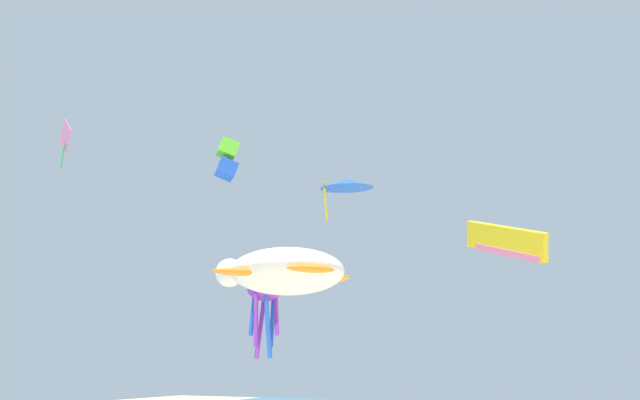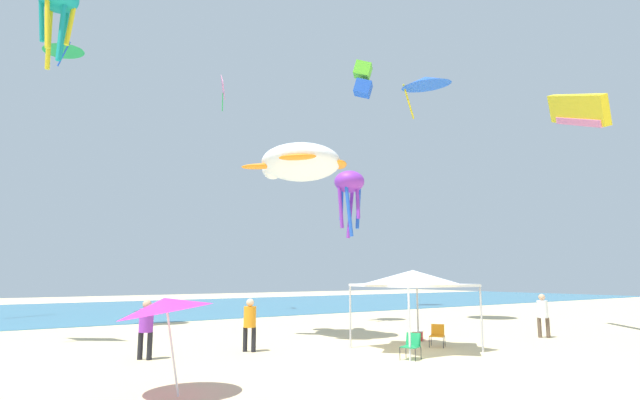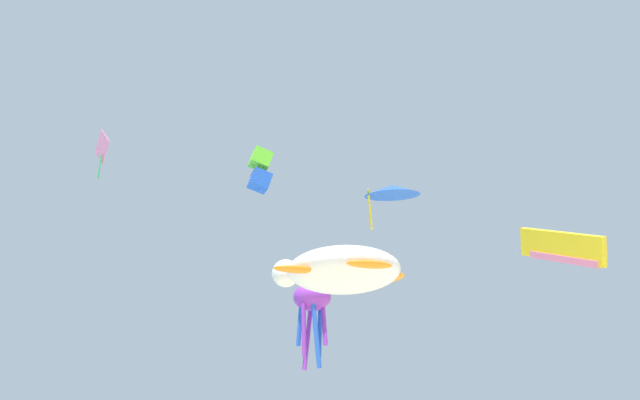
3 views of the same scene
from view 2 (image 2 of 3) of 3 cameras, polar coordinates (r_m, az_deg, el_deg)
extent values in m
cube|color=beige|center=(15.47, 13.57, -18.64)|extent=(120.00, 120.00, 0.10)
cube|color=teal|center=(43.36, -19.97, -11.72)|extent=(120.00, 25.67, 0.02)
cylinder|color=#B7B7BC|center=(16.58, 10.26, -13.91)|extent=(0.07, 0.07, 2.27)
cylinder|color=#B7B7BC|center=(18.97, 18.15, -12.95)|extent=(0.07, 0.07, 2.27)
cylinder|color=#B7B7BC|center=(19.19, 3.52, -13.30)|extent=(0.07, 0.07, 2.27)
cylinder|color=#B7B7BC|center=(21.29, 11.21, -12.70)|extent=(0.07, 0.07, 2.27)
cube|color=silver|center=(18.87, 10.69, -9.64)|extent=(3.65, 3.58, 0.10)
pyramid|color=silver|center=(18.87, 10.67, -8.72)|extent=(3.57, 3.51, 0.50)
cylinder|color=silver|center=(12.16, -16.74, -15.93)|extent=(0.37, 0.27, 2.17)
cone|color=#E02D9E|center=(12.13, -17.44, -11.48)|extent=(2.21, 2.18, 0.85)
cylinder|color=black|center=(16.75, 9.20, -17.11)|extent=(0.02, 0.02, 0.40)
cylinder|color=black|center=(16.56, 10.94, -17.17)|extent=(0.02, 0.02, 0.40)
cylinder|color=black|center=(17.23, 9.89, -16.86)|extent=(0.02, 0.02, 0.40)
cylinder|color=black|center=(17.04, 11.58, -16.90)|extent=(0.02, 0.02, 0.40)
cube|color=#198C4C|center=(16.87, 10.38, -16.34)|extent=(0.69, 0.69, 0.03)
cube|color=#198C4C|center=(17.11, 10.73, -15.51)|extent=(0.32, 0.50, 0.41)
cylinder|color=black|center=(19.76, 12.50, -15.71)|extent=(0.02, 0.02, 0.40)
cylinder|color=black|center=(19.70, 14.05, -15.69)|extent=(0.02, 0.02, 0.40)
cylinder|color=black|center=(20.27, 12.71, -15.52)|extent=(0.02, 0.02, 0.40)
cylinder|color=black|center=(20.21, 14.22, -15.50)|extent=(0.02, 0.02, 0.40)
cube|color=orange|center=(19.96, 13.35, -15.04)|extent=(0.72, 0.72, 0.03)
cube|color=orange|center=(20.22, 13.43, -14.35)|extent=(0.39, 0.48, 0.41)
cube|color=red|center=(21.81, 11.22, -15.12)|extent=(0.72, 0.69, 0.36)
cube|color=white|center=(21.79, 11.20, -14.60)|extent=(0.74, 0.71, 0.04)
cylinder|color=black|center=(18.35, -7.67, -15.70)|extent=(0.17, 0.17, 0.85)
cylinder|color=black|center=(18.49, -8.63, -15.62)|extent=(0.17, 0.17, 0.85)
cylinder|color=orange|center=(18.34, -8.10, -13.21)|extent=(0.44, 0.44, 0.74)
sphere|color=beige|center=(18.31, -8.06, -11.63)|extent=(0.28, 0.28, 0.28)
cylinder|color=black|center=(17.44, -19.07, -15.65)|extent=(0.17, 0.17, 0.86)
cylinder|color=black|center=(17.62, -20.03, -15.53)|extent=(0.17, 0.17, 0.86)
cylinder|color=purple|center=(17.44, -19.42, -12.97)|extent=(0.45, 0.45, 0.75)
sphere|color=tan|center=(17.41, -19.33, -11.28)|extent=(0.28, 0.28, 0.28)
cylinder|color=brown|center=(24.27, 24.82, -13.25)|extent=(0.17, 0.17, 0.85)
cylinder|color=brown|center=(24.26, 24.01, -13.30)|extent=(0.17, 0.17, 0.85)
cylinder|color=white|center=(24.20, 24.29, -11.40)|extent=(0.45, 0.45, 0.74)
sphere|color=tan|center=(24.18, 24.22, -10.19)|extent=(0.28, 0.28, 0.28)
cylinder|color=teal|center=(31.25, -29.46, 17.51)|extent=(0.46, 0.28, 2.20)
cylinder|color=yellow|center=(30.56, -28.96, 17.45)|extent=(0.43, 0.45, 2.81)
cylinder|color=teal|center=(30.37, -27.70, 16.89)|extent=(0.35, 0.56, 3.41)
cylinder|color=yellow|center=(31.11, -26.90, 17.43)|extent=(0.46, 0.28, 2.20)
cylinder|color=teal|center=(31.54, -27.51, 16.51)|extent=(0.43, 0.45, 2.81)
cylinder|color=yellow|center=(31.48, -28.81, 16.05)|extent=(0.35, 0.56, 3.41)
cone|color=green|center=(41.67, -27.48, 15.32)|extent=(2.95, 2.92, 0.73)
cylinder|color=blue|center=(40.27, -27.46, 14.73)|extent=(0.74, 0.15, 1.97)
cube|color=yellow|center=(28.02, 27.50, 9.28)|extent=(3.39, 4.29, 3.10)
cube|color=pink|center=(27.84, 27.60, 7.99)|extent=(2.32, 3.32, 1.74)
cube|color=#66D82D|center=(45.26, 4.96, 14.67)|extent=(2.14, 2.13, 1.55)
cube|color=blue|center=(44.62, 4.99, 12.70)|extent=(2.14, 2.13, 1.55)
ellipsoid|color=white|center=(22.35, -2.29, 4.32)|extent=(3.59, 4.33, 1.80)
sphere|color=white|center=(24.23, -5.48, 3.60)|extent=(1.03, 1.03, 1.03)
ellipsoid|color=orange|center=(22.44, -7.12, 3.87)|extent=(1.58, 1.61, 0.23)
ellipsoid|color=orange|center=(24.08, -1.02, 2.94)|extent=(1.48, 1.67, 0.23)
ellipsoid|color=orange|center=(20.57, -2.63, 4.97)|extent=(1.58, 1.61, 0.23)
ellipsoid|color=orange|center=(21.94, 2.26, 4.10)|extent=(1.48, 1.67, 0.23)
ellipsoid|color=purple|center=(29.85, 3.40, 2.13)|extent=(1.81, 1.81, 1.32)
cylinder|color=purple|center=(29.31, 4.38, -0.31)|extent=(0.27, 0.39, 1.94)
cylinder|color=blue|center=(29.86, 4.44, -0.98)|extent=(0.45, 0.26, 2.47)
cylinder|color=purple|center=(30.14, 3.51, -1.57)|extent=(0.41, 0.44, 3.00)
cylinder|color=blue|center=(29.96, 2.49, -0.51)|extent=(0.27, 0.39, 1.94)
cylinder|color=purple|center=(29.34, 2.40, -0.86)|extent=(0.45, 0.26, 2.47)
cylinder|color=blue|center=(28.98, 3.36, -1.29)|extent=(0.41, 0.44, 3.00)
cone|color=blue|center=(32.01, 12.12, 13.25)|extent=(3.82, 3.78, 1.02)
cylinder|color=yellow|center=(32.20, 10.18, 11.12)|extent=(1.26, 0.45, 1.99)
cube|color=pink|center=(40.67, -11.14, 12.64)|extent=(0.85, 1.96, 2.08)
cylinder|color=green|center=(40.25, -11.19, 11.04)|extent=(0.07, 0.07, 1.49)
camera|label=1|loc=(10.87, -58.30, 5.33)|focal=29.51mm
camera|label=3|loc=(12.18, -73.91, -2.48)|focal=34.25mm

